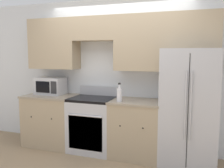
# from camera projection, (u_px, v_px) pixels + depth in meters

# --- Properties ---
(ground_plane) EXTENTS (12.00, 12.00, 0.00)m
(ground_plane) POSITION_uv_depth(u_px,v_px,m) (105.00, 160.00, 3.92)
(ground_plane) COLOR #937A5B
(wall_back) EXTENTS (8.00, 0.39, 2.60)m
(wall_back) POSITION_uv_depth(u_px,v_px,m) (118.00, 62.00, 4.27)
(wall_back) COLOR silver
(wall_back) RESTS_ON ground_plane
(lower_cabinets_left) EXTENTS (0.93, 0.64, 0.92)m
(lower_cabinets_left) POSITION_uv_depth(u_px,v_px,m) (52.00, 120.00, 4.55)
(lower_cabinets_left) COLOR tan
(lower_cabinets_left) RESTS_ON ground_plane
(lower_cabinets_right) EXTENTS (0.81, 0.64, 0.92)m
(lower_cabinets_right) POSITION_uv_depth(u_px,v_px,m) (136.00, 129.00, 4.02)
(lower_cabinets_right) COLOR tan
(lower_cabinets_right) RESTS_ON ground_plane
(oven_range) EXTENTS (0.74, 0.65, 1.08)m
(oven_range) POSITION_uv_depth(u_px,v_px,m) (93.00, 124.00, 4.27)
(oven_range) COLOR #B7B7BC
(oven_range) RESTS_ON ground_plane
(refrigerator) EXTENTS (0.82, 0.76, 1.74)m
(refrigerator) POSITION_uv_depth(u_px,v_px,m) (189.00, 107.00, 3.75)
(refrigerator) COLOR #B7B7BC
(refrigerator) RESTS_ON ground_plane
(microwave) EXTENTS (0.51, 0.36, 0.31)m
(microwave) POSITION_uv_depth(u_px,v_px,m) (50.00, 86.00, 4.57)
(microwave) COLOR #B7B7BC
(microwave) RESTS_ON lower_cabinets_left
(bottle) EXTENTS (0.08, 0.08, 0.29)m
(bottle) POSITION_uv_depth(u_px,v_px,m) (119.00, 94.00, 3.88)
(bottle) COLOR silver
(bottle) RESTS_ON lower_cabinets_right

